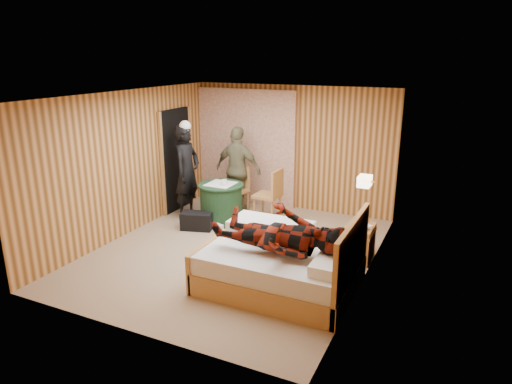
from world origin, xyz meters
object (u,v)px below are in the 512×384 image
at_px(woman_standing, 187,172).
at_px(man_at_table, 238,170).
at_px(chair_far, 238,186).
at_px(man_on_bed, 280,224).
at_px(nightstand, 359,242).
at_px(round_table, 221,203).
at_px(bed, 283,263).
at_px(wall_lamp, 365,181).
at_px(duffel_bag, 197,221).
at_px(chair_near, 272,191).

distance_m(woman_standing, man_at_table, 1.03).
relative_size(woman_standing, man_at_table, 1.05).
bearing_deg(chair_far, man_on_bed, -41.70).
xyz_separation_m(nightstand, round_table, (-2.75, 0.55, 0.09)).
relative_size(bed, nightstand, 3.56).
height_order(bed, nightstand, bed).
xyz_separation_m(nightstand, woman_standing, (-3.49, 0.54, 0.62)).
relative_size(wall_lamp, round_table, 0.31).
relative_size(round_table, man_at_table, 0.49).
height_order(duffel_bag, man_at_table, man_at_table).
relative_size(wall_lamp, man_on_bed, 0.15).
height_order(nightstand, round_table, round_table).
xyz_separation_m(wall_lamp, round_table, (-2.80, 0.66, -0.92)).
relative_size(wall_lamp, man_at_table, 0.15).
xyz_separation_m(bed, round_table, (-2.00, 1.81, 0.06)).
relative_size(chair_near, duffel_bag, 1.82).
relative_size(wall_lamp, nightstand, 0.46).
height_order(woman_standing, man_on_bed, man_on_bed).
height_order(bed, chair_far, bed).
distance_m(wall_lamp, chair_near, 2.35).
bearing_deg(man_on_bed, nightstand, 63.90).
distance_m(nightstand, duffel_bag, 2.97).
height_order(wall_lamp, nightstand, wall_lamp).
xyz_separation_m(duffel_bag, man_at_table, (0.21, 1.25, 0.70)).
bearing_deg(chair_far, chair_near, -3.78).
xyz_separation_m(nightstand, chair_near, (-1.91, 0.99, 0.31)).
distance_m(chair_near, man_on_bed, 2.77).
relative_size(chair_far, duffel_bag, 1.66).
height_order(nightstand, woman_standing, woman_standing).
bearing_deg(wall_lamp, bed, -124.81).
relative_size(bed, duffel_bag, 3.63).
bearing_deg(chair_near, wall_lamp, 63.19).
bearing_deg(chair_near, bed, 29.70).
relative_size(nightstand, man_at_table, 0.33).
relative_size(nightstand, woman_standing, 0.31).
distance_m(chair_far, duffel_bag, 1.29).
bearing_deg(bed, woman_standing, 146.61).
bearing_deg(woman_standing, man_on_bed, -126.81).
relative_size(bed, chair_far, 2.19).
bearing_deg(wall_lamp, nightstand, 111.21).
relative_size(bed, woman_standing, 1.12).
distance_m(nightstand, man_on_bed, 1.80).
bearing_deg(duffel_bag, wall_lamp, -18.18).
bearing_deg(woman_standing, man_at_table, -46.06).
height_order(bed, woman_standing, woman_standing).
height_order(nightstand, chair_far, chair_far).
height_order(round_table, man_at_table, man_at_table).
bearing_deg(man_on_bed, bed, 96.68).
distance_m(round_table, chair_near, 0.98).
height_order(wall_lamp, chair_near, wall_lamp).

